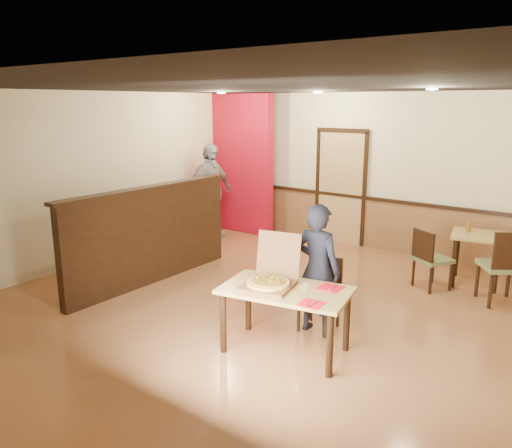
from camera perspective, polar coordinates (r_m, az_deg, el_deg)
The scene contains 24 objects.
floor at distance 6.59m, azimuth 1.49°, elevation -9.68°, with size 7.00×7.00×0.00m, color #AB6D42.
ceiling at distance 6.05m, azimuth 1.66°, elevation 15.46°, with size 7.00×7.00×0.00m, color black.
wall_back at distance 9.21m, azimuth 14.30°, elevation 5.71°, with size 7.00×7.00×0.00m, color beige.
wall_left at distance 8.64m, azimuth -17.82°, elevation 4.97°, with size 7.00×7.00×0.00m, color beige.
wainscot_back at distance 9.36m, azimuth 13.89°, elevation -0.08°, with size 7.00×0.04×0.90m, color brown.
chair_rail_back at distance 9.24m, azimuth 14.00°, elevation 2.73°, with size 7.00×0.06×0.06m, color black.
back_door at distance 9.56m, azimuth 9.65°, elevation 4.09°, with size 0.90×0.06×2.10m, color tan.
booth_partition at distance 7.49m, azimuth -11.97°, elevation -1.13°, with size 0.20×3.10×1.44m.
red_accent_panel at distance 10.26m, azimuth -2.02°, elevation 6.90°, with size 1.60×0.20×2.78m, color #A80C22.
spot_a at distance 8.88m, azimuth -3.98°, elevation 14.74°, with size 0.14×0.14×0.02m, color beige.
spot_b at distance 8.59m, azimuth 7.09°, elevation 14.71°, with size 0.14×0.14×0.02m, color beige.
spot_c at distance 6.77m, azimuth 19.48°, elevation 14.35°, with size 0.14×0.14×0.02m, color beige.
main_table at distance 5.32m, azimuth 3.40°, elevation -8.45°, with size 1.46×1.01×0.72m.
diner_chair at distance 5.97m, azimuth 7.47°, elevation -7.49°, with size 0.47×0.47×0.85m.
side_chair_left at distance 7.53m, azimuth 19.23°, elevation -3.56°, with size 0.60×0.60×0.88m.
side_chair_right at distance 7.29m, azimuth 26.59°, elevation -4.11°, with size 0.72×0.72×1.04m.
side_table at distance 7.95m, azimuth 23.95°, elevation -2.28°, with size 0.84×0.84×0.76m.
diner at distance 5.74m, azimuth 7.06°, elevation -5.18°, with size 0.56×0.37×1.53m, color black.
passerby at distance 9.82m, azimuth -5.25°, elevation 3.74°, with size 1.09×0.45×1.85m, color #93949B.
pizza_box at distance 5.33m, azimuth 1.63°, elevation -6.39°, with size 0.62×0.68×0.53m.
pizza at distance 5.29m, azimuth 1.40°, elevation -6.73°, with size 0.46×0.46×0.03m, color #ECB855.
napkin_near at distance 4.92m, azimuth 6.32°, elevation -9.05°, with size 0.24×0.24×0.01m.
napkin_far at distance 5.35m, azimuth 8.52°, elevation -7.20°, with size 0.24×0.24×0.01m.
condiment at distance 7.95m, azimuth 23.14°, elevation -0.31°, with size 0.06×0.06×0.15m, color brown.
Camera 1 is at (3.48, -4.94, 2.61)m, focal length 35.00 mm.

